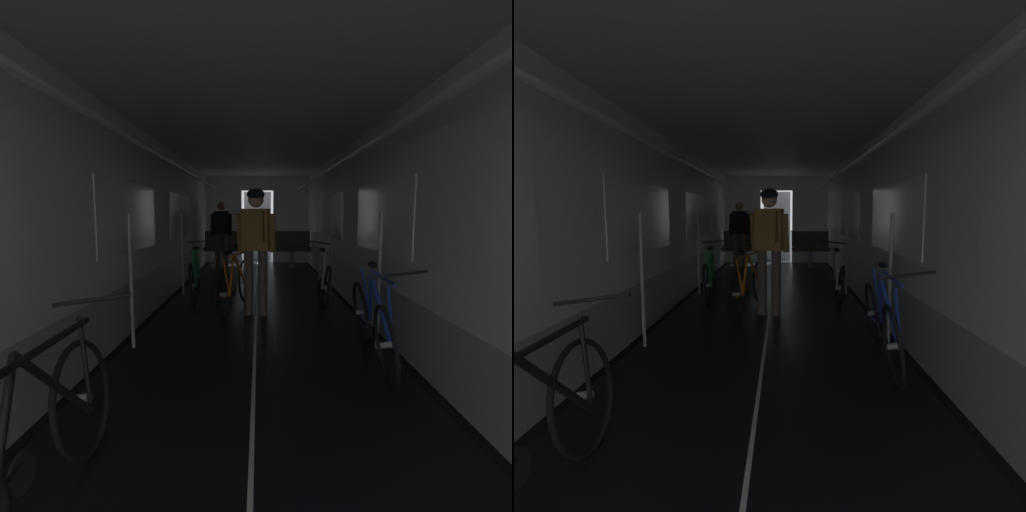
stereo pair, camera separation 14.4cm
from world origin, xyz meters
TOP-DOWN VIEW (x-y plane):
  - ground_plane at (0.00, 0.00)m, footprint 60.00×60.00m
  - train_car_shell at (-0.00, 3.60)m, footprint 3.14×12.34m
  - bench_seat_far_left at (-0.90, 8.07)m, footprint 0.98×0.51m
  - bench_seat_far_right at (0.90, 8.07)m, footprint 0.98×0.51m
  - bicycle_silver at (1.06, 4.11)m, footprint 0.44×1.69m
  - bicycle_green at (-0.99, 4.26)m, footprint 0.44×1.69m
  - bicycle_blue at (1.12, 1.78)m, footprint 0.44×1.70m
  - bicycle_black at (-0.96, -0.15)m, footprint 0.44×1.69m
  - person_cyclist_aisle at (-0.01, 3.38)m, footprint 0.56×0.44m
  - bicycle_orange_in_aisle at (-0.30, 3.64)m, footprint 0.63×1.66m
  - person_standing_near_bench at (-0.90, 7.70)m, footprint 0.53×0.23m

SIDE VIEW (x-z plane):
  - ground_plane at x=0.00m, z-range 0.00..0.00m
  - bicycle_blue at x=1.12m, z-range -0.10..0.86m
  - bicycle_black at x=-0.96m, z-range -0.10..0.86m
  - bicycle_silver at x=1.06m, z-range -0.09..0.86m
  - bicycle_green at x=-0.99m, z-range -0.09..0.86m
  - bicycle_orange_in_aisle at x=-0.30m, z-range -0.09..0.86m
  - bench_seat_far_left at x=-0.90m, z-range 0.09..1.04m
  - bench_seat_far_right at x=0.90m, z-range 0.09..1.04m
  - person_standing_near_bench at x=-0.90m, z-range 0.13..1.82m
  - person_cyclist_aisle at x=-0.01m, z-range 0.21..1.94m
  - train_car_shell at x=0.00m, z-range 0.41..2.98m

